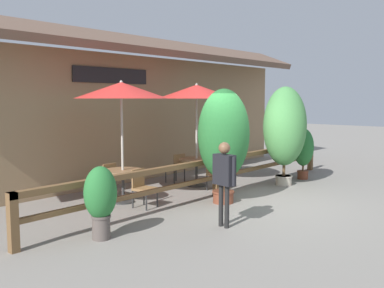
# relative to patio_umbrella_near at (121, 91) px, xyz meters

# --- Properties ---
(ground_plane) EXTENTS (60.00, 60.00, 0.00)m
(ground_plane) POSITION_rel_patio_umbrella_near_xyz_m (1.91, -2.29, -2.56)
(ground_plane) COLOR gray
(building_facade) EXTENTS (14.28, 1.49, 4.23)m
(building_facade) POSITION_rel_patio_umbrella_near_xyz_m (1.91, 1.81, -0.40)
(building_facade) COLOR #997A56
(building_facade) RESTS_ON ground
(patio_railing) EXTENTS (10.40, 0.14, 0.95)m
(patio_railing) POSITION_rel_patio_umbrella_near_xyz_m (1.91, -1.24, -1.87)
(patio_railing) COLOR brown
(patio_railing) RESTS_ON ground
(patio_umbrella_near) EXTENTS (2.12, 2.12, 2.79)m
(patio_umbrella_near) POSITION_rel_patio_umbrella_near_xyz_m (0.00, 0.00, 0.00)
(patio_umbrella_near) COLOR #B7B2A8
(patio_umbrella_near) RESTS_ON ground
(dining_table_near) EXTENTS (0.94, 0.94, 0.76)m
(dining_table_near) POSITION_rel_patio_umbrella_near_xyz_m (0.00, -0.00, -1.96)
(dining_table_near) COLOR olive
(dining_table_near) RESTS_ON ground
(chair_near_streetside) EXTENTS (0.47, 0.47, 0.84)m
(chair_near_streetside) POSITION_rel_patio_umbrella_near_xyz_m (-0.01, -0.68, -2.10)
(chair_near_streetside) COLOR olive
(chair_near_streetside) RESTS_ON ground
(chair_near_wallside) EXTENTS (0.44, 0.44, 0.84)m
(chair_near_wallside) POSITION_rel_patio_umbrella_near_xyz_m (0.05, 0.67, -2.10)
(chair_near_wallside) COLOR olive
(chair_near_wallside) RESTS_ON ground
(patio_umbrella_middle) EXTENTS (2.12, 2.12, 2.79)m
(patio_umbrella_middle) POSITION_rel_patio_umbrella_near_xyz_m (2.53, -0.07, 0.00)
(patio_umbrella_middle) COLOR #B7B2A8
(patio_umbrella_middle) RESTS_ON ground
(dining_table_middle) EXTENTS (0.94, 0.94, 0.76)m
(dining_table_middle) POSITION_rel_patio_umbrella_near_xyz_m (2.53, -0.07, -1.96)
(dining_table_middle) COLOR olive
(dining_table_middle) RESTS_ON ground
(chair_middle_streetside) EXTENTS (0.49, 0.49, 0.84)m
(chair_middle_streetside) POSITION_rel_patio_umbrella_near_xyz_m (2.48, -0.74, -2.10)
(chair_middle_streetside) COLOR olive
(chair_middle_streetside) RESTS_ON ground
(chair_middle_wallside) EXTENTS (0.47, 0.47, 0.84)m
(chair_middle_wallside) POSITION_rel_patio_umbrella_near_xyz_m (2.46, 0.61, -2.10)
(chair_middle_wallside) COLOR olive
(chair_middle_wallside) RESTS_ON ground
(potted_plant_broad_leaf) EXTENTS (0.58, 0.52, 1.26)m
(potted_plant_broad_leaf) POSITION_rel_patio_umbrella_near_xyz_m (-1.94, -1.75, -1.84)
(potted_plant_broad_leaf) COLOR #564C47
(potted_plant_broad_leaf) RESTS_ON ground
(potted_plant_entrance_palm) EXTENTS (0.65, 0.59, 1.51)m
(potted_plant_entrance_palm) POSITION_rel_patio_umbrella_near_xyz_m (5.38, -1.80, -1.66)
(potted_plant_entrance_palm) COLOR brown
(potted_plant_entrance_palm) RESTS_ON ground
(potted_plant_tall_tropical) EXTENTS (1.25, 1.12, 2.61)m
(potted_plant_tall_tropical) POSITION_rel_patio_umbrella_near_xyz_m (1.48, -1.78, -1.02)
(potted_plant_tall_tropical) COLOR brown
(potted_plant_tall_tropical) RESTS_ON ground
(potted_plant_small_flowering) EXTENTS (1.27, 1.14, 2.71)m
(potted_plant_small_flowering) POSITION_rel_patio_umbrella_near_xyz_m (4.20, -1.82, -0.96)
(potted_plant_small_flowering) COLOR #B7AD99
(potted_plant_small_flowering) RESTS_ON ground
(potted_plant_corner_fern) EXTENTS (0.84, 0.75, 1.48)m
(potted_plant_corner_fern) POSITION_rel_patio_umbrella_near_xyz_m (6.13, 1.26, -1.66)
(potted_plant_corner_fern) COLOR #9E4C33
(potted_plant_corner_fern) RESTS_ON ground
(pedestrian) EXTENTS (0.27, 0.56, 1.59)m
(pedestrian) POSITION_rel_patio_umbrella_near_xyz_m (-0.01, -2.91, -1.54)
(pedestrian) COLOR black
(pedestrian) RESTS_ON ground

